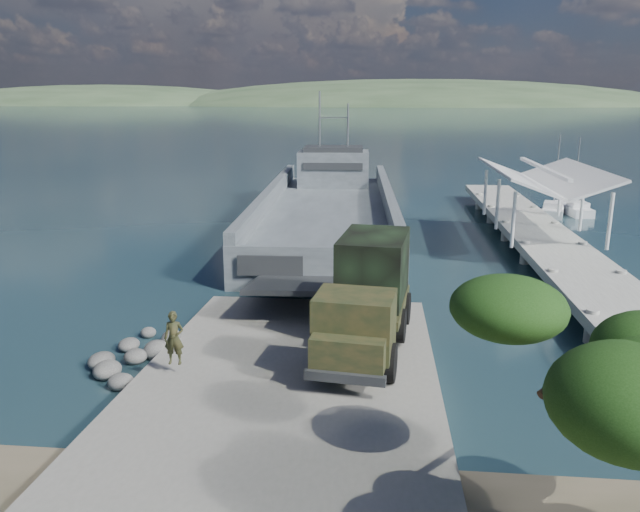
% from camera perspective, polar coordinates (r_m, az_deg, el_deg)
% --- Properties ---
extents(ground, '(1400.00, 1400.00, 0.00)m').
position_cam_1_polar(ground, '(22.51, -2.51, -10.71)').
color(ground, '#1C3944').
rests_on(ground, ground).
extents(boat_ramp, '(10.00, 18.00, 0.50)m').
position_cam_1_polar(boat_ramp, '(21.51, -2.89, -11.24)').
color(boat_ramp, gray).
rests_on(boat_ramp, ground).
extents(shoreline_rocks, '(3.20, 5.60, 0.90)m').
position_cam_1_polar(shoreline_rocks, '(24.54, -17.02, -9.16)').
color(shoreline_rocks, '#4D4C4A').
rests_on(shoreline_rocks, ground).
extents(distant_headlands, '(1000.00, 240.00, 48.00)m').
position_cam_1_polar(distant_headlands, '(582.13, 10.50, 13.40)').
color(distant_headlands, '#324A2E').
rests_on(distant_headlands, ground).
extents(pier, '(6.40, 44.00, 6.10)m').
position_cam_1_polar(pier, '(40.98, 19.69, 2.45)').
color(pier, '#9A9991').
rests_on(pier, ground).
extents(landing_craft, '(10.45, 36.31, 10.69)m').
position_cam_1_polar(landing_craft, '(45.55, 0.77, 3.52)').
color(landing_craft, '#4D555B').
rests_on(landing_craft, ground).
extents(military_truck, '(3.60, 8.62, 3.88)m').
position_cam_1_polar(military_truck, '(23.10, 4.38, -3.58)').
color(military_truck, black).
rests_on(military_truck, boat_ramp).
extents(soldier, '(0.68, 0.47, 1.82)m').
position_cam_1_polar(soldier, '(21.48, -13.14, -8.28)').
color(soldier, black).
rests_on(soldier, boat_ramp).
extents(sailboat_near, '(1.98, 5.40, 6.45)m').
position_cam_1_polar(sailboat_near, '(56.07, 22.17, 3.99)').
color(sailboat_near, white).
rests_on(sailboat_near, ground).
extents(sailboat_far, '(3.18, 5.74, 6.72)m').
position_cam_1_polar(sailboat_far, '(54.95, 20.54, 3.96)').
color(sailboat_far, white).
rests_on(sailboat_far, ground).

